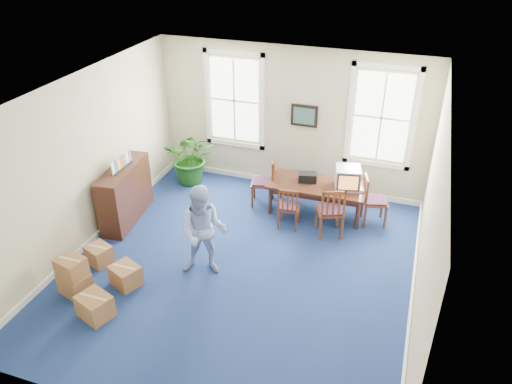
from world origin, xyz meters
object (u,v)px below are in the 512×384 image
(conference_table, at_px, (317,198))
(credenza, at_px, (125,192))
(man, at_px, (204,231))
(cardboard_boxes, at_px, (86,274))
(chair_near_left, at_px, (289,206))
(potted_plant, at_px, (191,157))
(crt_tv, at_px, (348,178))

(conference_table, bearing_deg, credenza, -158.20)
(credenza, bearing_deg, man, -32.33)
(conference_table, xyz_separation_m, cardboard_boxes, (-3.05, -3.68, 0.02))
(chair_near_left, bearing_deg, man, 55.73)
(man, distance_m, potted_plant, 3.38)
(crt_tv, distance_m, man, 3.27)
(crt_tv, relative_size, potted_plant, 0.42)
(crt_tv, bearing_deg, chair_near_left, -157.07)
(conference_table, distance_m, man, 2.95)
(chair_near_left, distance_m, man, 2.15)
(credenza, relative_size, potted_plant, 1.26)
(conference_table, height_order, credenza, credenza)
(conference_table, distance_m, potted_plant, 3.08)
(conference_table, height_order, chair_near_left, chair_near_left)
(chair_near_left, distance_m, potted_plant, 2.85)
(crt_tv, bearing_deg, conference_table, 171.30)
(chair_near_left, bearing_deg, crt_tv, -150.16)
(potted_plant, bearing_deg, man, -60.91)
(credenza, bearing_deg, cardboard_boxes, -82.18)
(conference_table, distance_m, cardboard_boxes, 4.78)
(man, relative_size, potted_plant, 1.34)
(chair_near_left, xyz_separation_m, potted_plant, (-2.63, 1.08, 0.17))
(chair_near_left, relative_size, man, 0.55)
(chair_near_left, bearing_deg, cardboard_boxes, 42.47)
(conference_table, xyz_separation_m, chair_near_left, (-0.41, -0.68, 0.12))
(man, xyz_separation_m, credenza, (-2.21, 1.06, -0.22))
(credenza, bearing_deg, potted_plant, 66.24)
(cardboard_boxes, bearing_deg, conference_table, 50.37)
(chair_near_left, distance_m, cardboard_boxes, 3.99)
(potted_plant, bearing_deg, conference_table, -7.43)
(chair_near_left, distance_m, credenza, 3.31)
(conference_table, distance_m, credenza, 3.92)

